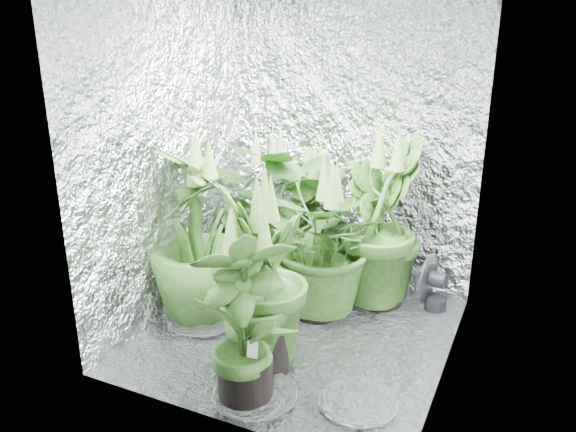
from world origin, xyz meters
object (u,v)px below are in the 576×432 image
(plant_g, at_px, (263,282))
(circulation_fan, at_px, (432,286))
(plant_d, at_px, (198,236))
(plant_f, at_px, (244,319))
(plant_b, at_px, (313,221))
(plant_c, at_px, (382,224))
(plant_e, at_px, (317,243))
(plant_a, at_px, (270,208))

(plant_g, bearing_deg, circulation_fan, 57.40)
(plant_d, bearing_deg, plant_f, -42.90)
(plant_f, distance_m, plant_g, 0.28)
(circulation_fan, bearing_deg, plant_g, -113.95)
(plant_b, height_order, plant_f, plant_b)
(plant_f, xyz_separation_m, circulation_fan, (0.58, 1.26, -0.28))
(plant_c, bearing_deg, plant_e, -133.00)
(plant_a, distance_m, plant_g, 1.08)
(plant_e, height_order, plant_f, plant_e)
(plant_d, bearing_deg, plant_e, 27.91)
(plant_c, relative_size, plant_g, 1.09)
(plant_c, xyz_separation_m, circulation_fan, (0.31, 0.06, -0.37))
(plant_a, relative_size, plant_g, 1.00)
(plant_b, distance_m, plant_e, 0.43)
(plant_d, xyz_separation_m, plant_e, (0.60, 0.32, -0.06))
(plant_b, height_order, plant_c, plant_c)
(plant_b, relative_size, plant_e, 0.94)
(plant_a, bearing_deg, plant_c, -3.63)
(plant_d, xyz_separation_m, plant_g, (0.57, -0.30, -0.03))
(plant_b, xyz_separation_m, circulation_fan, (0.79, -0.02, -0.29))
(plant_c, height_order, plant_e, plant_c)
(plant_f, bearing_deg, plant_g, 99.87)
(plant_e, xyz_separation_m, circulation_fan, (0.60, 0.37, -0.31))
(plant_f, relative_size, plant_g, 0.91)
(plant_c, xyz_separation_m, plant_e, (-0.29, -0.31, -0.06))
(plant_a, bearing_deg, circulation_fan, 0.49)
(plant_c, xyz_separation_m, plant_f, (-0.27, -1.20, -0.08))
(circulation_fan, bearing_deg, plant_d, -141.67)
(plant_f, distance_m, circulation_fan, 1.41)
(plant_a, xyz_separation_m, plant_c, (0.77, -0.05, 0.02))
(plant_c, xyz_separation_m, plant_g, (-0.32, -0.93, -0.04))
(plant_g, xyz_separation_m, circulation_fan, (0.63, 0.99, -0.33))
(plant_e, xyz_separation_m, plant_g, (-0.03, -0.62, 0.02))
(plant_f, bearing_deg, circulation_fan, 65.15)
(plant_b, xyz_separation_m, plant_f, (0.21, -1.27, -0.01))
(plant_d, bearing_deg, plant_c, 35.21)
(plant_f, relative_size, circulation_fan, 2.73)
(plant_c, bearing_deg, plant_f, -102.62)
(plant_d, distance_m, plant_g, 0.65)
(plant_a, relative_size, plant_d, 0.94)
(plant_f, bearing_deg, plant_d, 137.10)
(plant_a, distance_m, plant_b, 0.30)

